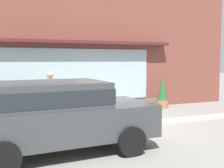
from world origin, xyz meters
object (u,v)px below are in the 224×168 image
(potted_plant_by_entrance, at_px, (59,107))
(fire_hydrant, at_px, (71,113))
(potted_plant_doorstep, at_px, (95,96))
(parked_car_dark_gray, at_px, (57,112))
(pedestrian_with_handbag, at_px, (51,94))
(potted_plant_low_front, at_px, (14,111))
(potted_plant_window_center, at_px, (163,93))

(potted_plant_by_entrance, bearing_deg, fire_hydrant, -90.79)
(potted_plant_doorstep, height_order, potted_plant_by_entrance, potted_plant_doorstep)
(parked_car_dark_gray, bearing_deg, pedestrian_with_handbag, 79.86)
(parked_car_dark_gray, bearing_deg, potted_plant_low_front, 97.23)
(potted_plant_window_center, height_order, potted_plant_low_front, potted_plant_window_center)
(pedestrian_with_handbag, relative_size, potted_plant_low_front, 2.96)
(fire_hydrant, relative_size, potted_plant_low_front, 1.46)
(parked_car_dark_gray, distance_m, potted_plant_low_front, 4.21)
(potted_plant_by_entrance, xyz_separation_m, potted_plant_low_front, (-1.65, -0.20, -0.01))
(fire_hydrant, height_order, potted_plant_by_entrance, fire_hydrant)
(potted_plant_by_entrance, distance_m, potted_plant_low_front, 1.66)
(parked_car_dark_gray, height_order, potted_plant_window_center, parked_car_dark_gray)
(potted_plant_by_entrance, bearing_deg, potted_plant_doorstep, 4.21)
(potted_plant_low_front, bearing_deg, potted_plant_doorstep, 5.54)
(fire_hydrant, xyz_separation_m, potted_plant_by_entrance, (0.03, 1.99, -0.11))
(fire_hydrant, xyz_separation_m, potted_plant_low_front, (-1.63, 1.80, -0.12))
(pedestrian_with_handbag, bearing_deg, fire_hydrant, -59.42)
(parked_car_dark_gray, height_order, potted_plant_doorstep, parked_car_dark_gray)
(fire_hydrant, bearing_deg, parked_car_dark_gray, -111.71)
(potted_plant_doorstep, height_order, potted_plant_low_front, potted_plant_doorstep)
(fire_hydrant, relative_size, parked_car_dark_gray, 0.20)
(fire_hydrant, height_order, parked_car_dark_gray, parked_car_dark_gray)
(parked_car_dark_gray, relative_size, potted_plant_by_entrance, 7.07)
(potted_plant_doorstep, relative_size, potted_plant_by_entrance, 2.25)
(pedestrian_with_handbag, bearing_deg, potted_plant_by_entrance, 50.11)
(potted_plant_low_front, bearing_deg, fire_hydrant, -47.88)
(potted_plant_window_center, bearing_deg, potted_plant_doorstep, 174.49)
(potted_plant_doorstep, distance_m, potted_plant_by_entrance, 1.52)
(pedestrian_with_handbag, distance_m, potted_plant_window_center, 5.26)
(potted_plant_low_front, bearing_deg, parked_car_dark_gray, -80.21)
(potted_plant_window_center, relative_size, potted_plant_low_front, 2.41)
(potted_plant_window_center, bearing_deg, pedestrian_with_handbag, -165.14)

